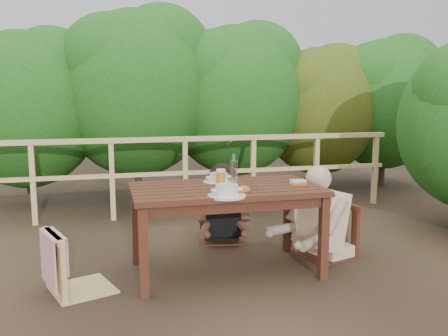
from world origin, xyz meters
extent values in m
plane|color=#453221|center=(0.00, 0.00, 0.00)|extent=(60.00, 60.00, 0.00)
cube|color=#421E13|center=(0.00, 0.00, 0.37)|extent=(1.59, 0.89, 0.73)
cube|color=#D6B471|center=(-1.19, -0.11, 0.47)|extent=(0.59, 0.59, 0.93)
cube|color=#421E13|center=(0.20, 0.89, 0.48)|extent=(0.55, 0.55, 0.96)
cube|color=#421E13|center=(1.03, 0.16, 0.47)|extent=(0.58, 0.58, 0.93)
cube|color=#D6B471|center=(0.00, 2.00, 0.51)|extent=(5.60, 0.10, 1.01)
cylinder|color=white|center=(-0.08, -0.35, 0.78)|extent=(0.30, 0.30, 0.10)
cylinder|color=silver|center=(0.00, 0.25, 0.78)|extent=(0.28, 0.28, 0.09)
ellipsoid|color=#AA6838|center=(0.08, -0.27, 0.77)|extent=(0.12, 0.09, 0.07)
cylinder|color=gold|center=(-0.03, 0.05, 0.81)|extent=(0.08, 0.08, 0.16)
cylinder|color=silver|center=(0.09, 0.08, 0.87)|extent=(0.07, 0.07, 0.28)
cylinder|color=silver|center=(0.25, -0.20, 0.77)|extent=(0.06, 0.06, 0.07)
cube|color=white|center=(0.63, -0.07, 0.76)|extent=(0.13, 0.09, 0.05)
camera|label=1|loc=(-1.00, -3.80, 1.51)|focal=37.81mm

